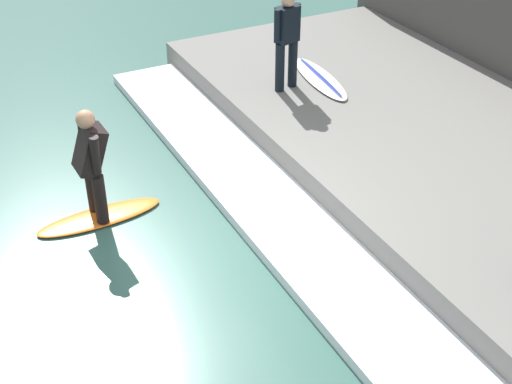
% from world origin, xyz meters
% --- Properties ---
extents(ground_plane, '(28.00, 28.00, 0.00)m').
position_xyz_m(ground_plane, '(0.00, 0.00, 0.00)').
color(ground_plane, '#386056').
extents(concrete_ledge, '(4.40, 11.09, 0.44)m').
position_xyz_m(concrete_ledge, '(3.92, 0.00, 0.22)').
color(concrete_ledge, slate).
rests_on(concrete_ledge, ground_plane).
extents(wave_foam_crest, '(1.13, 10.54, 0.14)m').
position_xyz_m(wave_foam_crest, '(1.16, 0.00, 0.07)').
color(wave_foam_crest, silver).
rests_on(wave_foam_crest, ground_plane).
extents(surfboard_riding, '(1.64, 0.52, 0.06)m').
position_xyz_m(surfboard_riding, '(-0.86, 1.31, 0.03)').
color(surfboard_riding, orange).
rests_on(surfboard_riding, ground_plane).
extents(surfer_riding, '(0.43, 0.64, 1.49)m').
position_xyz_m(surfer_riding, '(-0.86, 1.31, 0.89)').
color(surfer_riding, black).
rests_on(surfer_riding, surfboard_riding).
extents(surfer_waiting_far, '(0.50, 0.30, 1.54)m').
position_xyz_m(surfer_waiting_far, '(2.71, 2.83, 1.31)').
color(surfer_waiting_far, black).
rests_on(surfer_waiting_far, concrete_ledge).
extents(surfboard_waiting_far, '(0.67, 1.83, 0.07)m').
position_xyz_m(surfboard_waiting_far, '(3.36, 2.83, 0.48)').
color(surfboard_waiting_far, white).
rests_on(surfboard_waiting_far, concrete_ledge).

